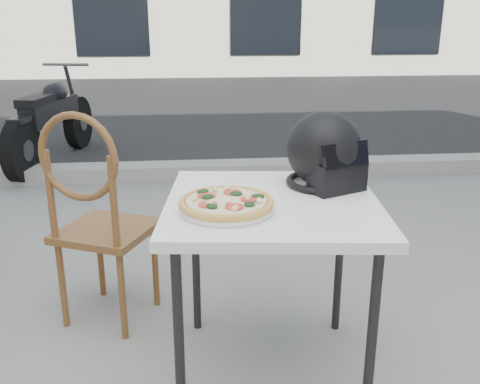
{
  "coord_description": "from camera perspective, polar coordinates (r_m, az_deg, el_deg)",
  "views": [
    {
      "loc": [
        -0.09,
        -1.47,
        1.32
      ],
      "look_at": [
        0.08,
        0.24,
        0.76
      ],
      "focal_mm": 40.0,
      "sensor_mm": 36.0,
      "label": 1
    }
  ],
  "objects": [
    {
      "name": "street_asphalt",
      "position": [
        8.57,
        -4.93,
        9.24
      ],
      "size": [
        30.0,
        8.0,
        0.0
      ],
      "primitive_type": "cube",
      "color": "black",
      "rests_on": "ground"
    },
    {
      "name": "curb",
      "position": [
        4.64,
        -4.23,
        2.36
      ],
      "size": [
        30.0,
        0.25,
        0.12
      ],
      "primitive_type": "cube",
      "color": "gray",
      "rests_on": "ground"
    },
    {
      "name": "cafe_table_main",
      "position": [
        1.9,
        3.46,
        -2.69
      ],
      "size": [
        0.82,
        0.82,
        0.71
      ],
      "rotation": [
        0.0,
        0.0,
        -0.11
      ],
      "color": "white",
      "rests_on": "ground"
    },
    {
      "name": "plate",
      "position": [
        1.77,
        -1.46,
        -1.8
      ],
      "size": [
        0.32,
        0.32,
        0.02
      ],
      "rotation": [
        0.0,
        0.0,
        -0.04
      ],
      "color": "white",
      "rests_on": "cafe_table_main"
    },
    {
      "name": "pizza",
      "position": [
        1.76,
        -1.46,
        -1.1
      ],
      "size": [
        0.39,
        0.39,
        0.04
      ],
      "rotation": [
        0.0,
        0.0,
        -0.25
      ],
      "color": "#E6AC54",
      "rests_on": "plate"
    },
    {
      "name": "helmet",
      "position": [
        2.03,
        9.07,
        4.06
      ],
      "size": [
        0.37,
        0.38,
        0.28
      ],
      "rotation": [
        0.0,
        0.0,
        0.42
      ],
      "color": "black",
      "rests_on": "cafe_table_main"
    },
    {
      "name": "cafe_chair_main",
      "position": [
        2.34,
        -15.15,
        -1.85
      ],
      "size": [
        0.49,
        0.49,
        0.98
      ],
      "rotation": [
        0.0,
        0.0,
        2.72
      ],
      "color": "brown",
      "rests_on": "ground"
    },
    {
      "name": "motorcycle",
      "position": [
        5.32,
        -19.41,
        7.09
      ],
      "size": [
        0.53,
        1.78,
        0.89
      ],
      "rotation": [
        0.0,
        0.0,
        -0.18
      ],
      "color": "black",
      "rests_on": "street_asphalt"
    }
  ]
}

